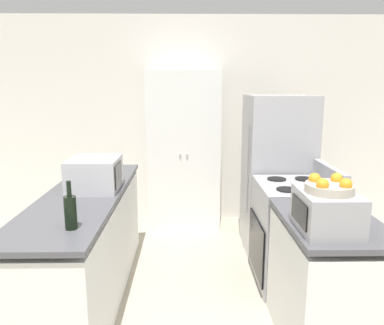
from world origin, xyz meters
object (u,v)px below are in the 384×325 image
Objects in this scene: refrigerator at (277,173)px; wine_bottle at (70,211)px; pantry_cabinet at (184,151)px; microwave at (95,174)px; toaster_oven at (327,211)px; stove at (293,233)px; fruit_bowl at (329,186)px.

refrigerator is 5.56× the size of wine_bottle.
microwave is at bearing -115.33° from pantry_cabinet.
pantry_cabinet is 2.49m from wine_bottle.
refrigerator is 1.94m from microwave.
wine_bottle reaches higher than toaster_oven.
microwave is 1.83m from toaster_oven.
refrigerator is (0.01, 0.75, 0.37)m from stove.
toaster_oven reaches higher than stove.
wine_bottle is (-0.66, -2.40, 0.05)m from pantry_cabinet.
pantry_cabinet is 4.75× the size of toaster_oven.
microwave is at bearing -153.07° from refrigerator.
refrigerator is at bearing 46.42° from wine_bottle.
microwave reaches higher than toaster_oven.
toaster_oven is (1.52, -0.06, 0.01)m from wine_bottle.
wine_bottle is 1.08× the size of fruit_bowl.
stove is at bearing 31.12° from wine_bottle.
refrigerator is 4.08× the size of toaster_oven.
toaster_oven is at bearing -70.88° from pantry_cabinet.
microwave is 1.84m from fruit_bowl.
wine_bottle reaches higher than microwave.
wine_bottle is at bearing -133.58° from refrigerator.
pantry_cabinet is at bearing 74.55° from wine_bottle.
fruit_bowl reaches higher than wine_bottle.
toaster_oven is (-0.13, -1.05, 0.57)m from stove.
wine_bottle is at bearing 177.82° from toaster_oven.
fruit_bowl reaches higher than microwave.
fruit_bowl is at bearing -97.07° from stove.
fruit_bowl is (-0.15, -1.82, 0.36)m from refrigerator.
pantry_cabinet is 2.62m from fruit_bowl.
wine_bottle is at bearing -148.88° from stove.
pantry_cabinet reaches higher than fruit_bowl.
wine_bottle is at bearing -86.05° from microwave.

